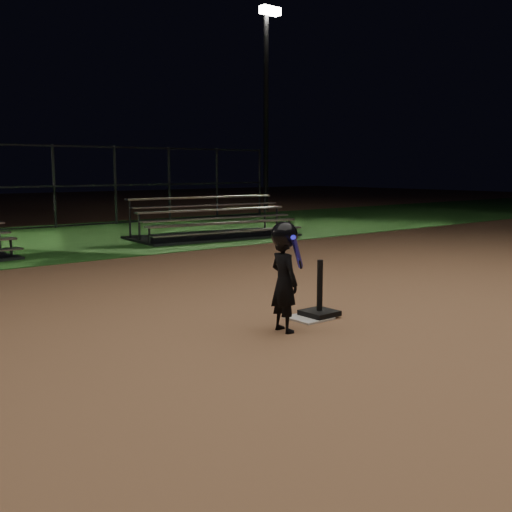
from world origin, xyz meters
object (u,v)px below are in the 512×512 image
Objects in this scene: home_plate at (309,318)px; light_pole_right at (267,92)px; bleacher_right at (214,229)px; batting_tee at (319,306)px; child_batter at (284,274)px.

light_pole_right is at bearing 51.23° from home_plate.
light_pole_right reaches higher than bleacher_right.
home_plate is 0.66× the size of batting_tee.
light_pole_right is (12.00, 14.94, 4.93)m from home_plate.
child_batter is 9.38m from bleacher_right.
child_batter reaches higher than batting_tee.
bleacher_right is 11.59m from light_pole_right.
bleacher_right is (4.01, 7.85, 0.07)m from batting_tee.
batting_tee is 8.82m from bleacher_right.
child_batter reaches higher than bleacher_right.
light_pole_right is at bearing -35.36° from child_batter.
home_plate is 8.87m from bleacher_right.
batting_tee is at bearing -70.26° from child_batter.
home_plate is at bearing 171.26° from batting_tee.
home_plate is at bearing -128.77° from light_pole_right.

